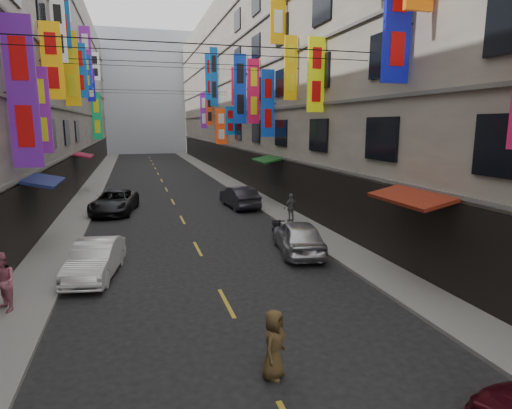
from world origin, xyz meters
TOP-DOWN VIEW (x-y plane):
  - sidewalk_left at (-6.00, 42.00)m, footprint 2.00×90.00m
  - sidewalk_right at (6.00, 42.00)m, footprint 2.00×90.00m
  - building_row_right at (11.99, 42.00)m, footprint 10.14×90.00m
  - haze_block at (0.00, 92.00)m, footprint 18.00×8.00m
  - shop_signage at (-0.07, 35.48)m, footprint 14.00×55.00m
  - street_awnings at (-1.26, 26.00)m, footprint 13.99×35.20m
  - overhead_cables at (0.00, 30.00)m, footprint 14.00×38.04m
  - lane_markings at (0.00, 39.00)m, footprint 0.12×80.20m
  - scooter_far_right at (3.80, 24.40)m, footprint 0.58×1.80m
  - car_left_mid at (-4.00, 21.49)m, footprint 2.05×4.15m
  - car_left_far at (-3.77, 33.09)m, footprint 3.11×5.34m
  - car_right_mid at (4.00, 22.21)m, footprint 2.36×4.44m
  - car_right_far at (4.00, 32.67)m, footprint 1.88×4.42m
  - pedestrian_lfar at (-6.26, 18.92)m, footprint 0.96×1.01m
  - pedestrian_rfar at (5.63, 27.42)m, footprint 1.00×0.71m
  - pedestrian_crossing at (0.17, 13.91)m, footprint 0.87×0.90m

SIDE VIEW (x-z plane):
  - lane_markings at x=0.00m, z-range 0.00..0.01m
  - sidewalk_left at x=-6.00m, z-range 0.00..0.12m
  - sidewalk_right at x=6.00m, z-range 0.00..0.12m
  - scooter_far_right at x=3.80m, z-range -0.13..1.01m
  - car_left_mid at x=-4.00m, z-range 0.00..1.31m
  - car_left_far at x=-3.77m, z-range 0.00..1.40m
  - car_right_far at x=4.00m, z-range 0.00..1.42m
  - car_right_mid at x=4.00m, z-range 0.00..1.44m
  - pedestrian_crossing at x=0.17m, z-range 0.00..1.53m
  - pedestrian_rfar at x=5.63m, z-range 0.12..1.67m
  - pedestrian_lfar at x=-6.26m, z-range 0.12..1.84m
  - street_awnings at x=-1.26m, z-range 2.80..3.20m
  - overhead_cables at x=0.00m, z-range 8.18..9.42m
  - shop_signage at x=-0.07m, z-range 3.19..15.10m
  - building_row_right at x=11.99m, z-range -0.01..18.99m
  - haze_block at x=0.00m, z-range 0.00..22.00m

